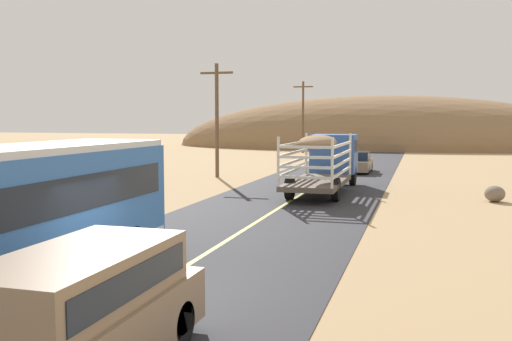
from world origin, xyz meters
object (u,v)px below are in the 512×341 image
Objects in this scene: boulder_near_shoulder at (495,194)px; car_far at (358,163)px; bus at (8,217)px; power_pole_far at (303,115)px; livestock_truck at (328,156)px; suv_near at (84,308)px; power_pole_mid at (217,116)px.

car_far is at bearing 120.99° from boulder_near_shoulder.
bus is 2.27× the size of car_far.
power_pole_far is 7.43× the size of boulder_near_shoulder.
power_pole_far reaches higher than livestock_truck.
suv_near is 4.80m from bus.
livestock_truck is at bearing -92.87° from car_far.
power_pole_far reaches higher than power_pole_mid.
bus is 9.33× the size of boulder_near_shoulder.
livestock_truck is at bearing 90.42° from suv_near.
car_far is (4.08, 30.78, -1.05)m from bus.
suv_near is 29.08m from power_pole_mid.
bus is (-3.57, -20.51, -0.04)m from livestock_truck.
boulder_near_shoulder is at bearing -22.70° from power_pole_mid.
car_far is at bearing 35.01° from power_pole_mid.
suv_near is 4.31× the size of boulder_near_shoulder.
power_pole_mid is at bearing 106.37° from suv_near.
power_pole_far reaches higher than car_far.
bus reaches higher than suv_near.
suv_near is at bearing -38.10° from bus.
car_far is 14.82m from boulder_near_shoulder.
suv_near is at bearing -73.63° from power_pole_mid.
power_pole_mid reaches higher than car_far.
car_far reaches higher than boulder_near_shoulder.
suv_near is 22.49m from boulder_near_shoulder.
livestock_truck is 0.97× the size of bus.
bus is at bearing -122.92° from boulder_near_shoulder.
suv_near is at bearing -81.65° from power_pole_far.
power_pole_far is at bearing 90.00° from power_pole_mid.
boulder_near_shoulder is at bearing -16.61° from livestock_truck.
power_pole_mid is (-8.50, -5.95, 3.28)m from car_far.
boulder_near_shoulder is at bearing 69.23° from suv_near.
power_pole_mid is at bearing 151.60° from livestock_truck.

